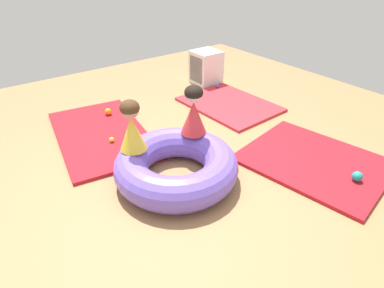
# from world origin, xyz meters

# --- Properties ---
(ground_plane) EXTENTS (8.00, 8.00, 0.00)m
(ground_plane) POSITION_xyz_m (0.00, 0.00, 0.00)
(ground_plane) COLOR #9E7549
(gym_mat_far_right) EXTENTS (1.43, 1.10, 0.04)m
(gym_mat_far_right) POSITION_xyz_m (-1.17, 1.71, 0.02)
(gym_mat_far_right) COLOR red
(gym_mat_far_right) RESTS_ON ground
(gym_mat_near_left) EXTENTS (1.94, 1.31, 0.04)m
(gym_mat_near_left) POSITION_xyz_m (-1.48, -0.22, 0.02)
(gym_mat_near_left) COLOR #B21923
(gym_mat_near_left) RESTS_ON ground
(gym_mat_front) EXTENTS (1.66, 1.45, 0.04)m
(gym_mat_front) POSITION_xyz_m (0.53, 1.44, 0.02)
(gym_mat_front) COLOR #B21923
(gym_mat_front) RESTS_ON ground
(inflatable_cushion) EXTENTS (1.26, 1.26, 0.34)m
(inflatable_cushion) POSITION_xyz_m (-0.14, 0.03, 0.17)
(inflatable_cushion) COLOR #7056D1
(inflatable_cushion) RESTS_ON ground
(child_in_red) EXTENTS (0.39, 0.39, 0.54)m
(child_in_red) POSITION_xyz_m (-0.35, 0.41, 0.61)
(child_in_red) COLOR red
(child_in_red) RESTS_ON inflatable_cushion
(child_in_yellow) EXTENTS (0.33, 0.33, 0.52)m
(child_in_yellow) POSITION_xyz_m (-0.44, -0.27, 0.60)
(child_in_yellow) COLOR yellow
(child_in_yellow) RESTS_ON inflatable_cushion
(play_ball_teal) EXTENTS (0.10, 0.10, 0.10)m
(play_ball_teal) POSITION_xyz_m (1.01, 1.45, 0.09)
(play_ball_teal) COLOR teal
(play_ball_teal) RESTS_ON gym_mat_front
(play_ball_yellow) EXTENTS (0.06, 0.06, 0.06)m
(play_ball_yellow) POSITION_xyz_m (-1.18, -0.21, 0.07)
(play_ball_yellow) COLOR yellow
(play_ball_yellow) RESTS_ON gym_mat_near_left
(play_ball_blue) EXTENTS (0.06, 0.06, 0.06)m
(play_ball_blue) POSITION_xyz_m (-1.75, 1.96, 0.07)
(play_ball_blue) COLOR blue
(play_ball_blue) RESTS_ON gym_mat_far_right
(play_ball_orange) EXTENTS (0.10, 0.10, 0.10)m
(play_ball_orange) POSITION_xyz_m (-1.90, 0.07, 0.09)
(play_ball_orange) COLOR orange
(play_ball_orange) RESTS_ON gym_mat_near_left
(storage_cube) EXTENTS (0.44, 0.44, 0.56)m
(storage_cube) POSITION_xyz_m (-2.14, 2.00, 0.28)
(storage_cube) COLOR white
(storage_cube) RESTS_ON ground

